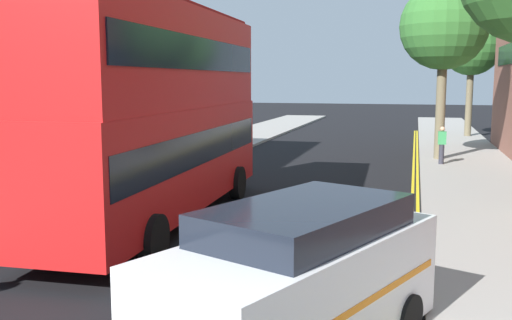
# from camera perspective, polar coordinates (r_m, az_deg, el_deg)

# --- Properties ---
(sidewalk_right) EXTENTS (4.00, 80.00, 0.14)m
(sidewalk_right) POSITION_cam_1_polar(r_m,az_deg,el_deg) (19.11, 21.89, -3.81)
(sidewalk_right) COLOR #9E9991
(sidewalk_right) RESTS_ON ground
(sidewalk_left) EXTENTS (4.00, 80.00, 0.14)m
(sidewalk_left) POSITION_cam_1_polar(r_m,az_deg,el_deg) (21.80, -14.43, -2.10)
(sidewalk_left) COLOR #9E9991
(sidewalk_left) RESTS_ON ground
(kerb_line_outer) EXTENTS (0.10, 56.00, 0.01)m
(kerb_line_outer) POSITION_cam_1_polar(r_m,az_deg,el_deg) (17.03, 15.57, -5.13)
(kerb_line_outer) COLOR yellow
(kerb_line_outer) RESTS_ON ground
(kerb_line_inner) EXTENTS (0.10, 56.00, 0.01)m
(kerb_line_inner) POSITION_cam_1_polar(r_m,az_deg,el_deg) (17.03, 15.03, -5.11)
(kerb_line_inner) COLOR yellow
(kerb_line_inner) RESTS_ON ground
(double_decker_bus_away) EXTENTS (3.10, 10.89, 5.64)m
(double_decker_bus_away) POSITION_cam_1_polar(r_m,az_deg,el_deg) (15.34, -9.63, 5.06)
(double_decker_bus_away) COLOR red
(double_decker_bus_away) RESTS_ON ground
(taxi_minivan) EXTENTS (3.59, 5.16, 2.12)m
(taxi_minivan) POSITION_cam_1_polar(r_m,az_deg,el_deg) (7.89, 3.84, -12.03)
(taxi_minivan) COLOR white
(taxi_minivan) RESTS_ON ground
(pedestrian_far) EXTENTS (0.34, 0.22, 1.62)m
(pedestrian_far) POSITION_cam_1_polar(r_m,az_deg,el_deg) (26.30, 17.75, 1.46)
(pedestrian_far) COLOR #2D2D38
(pedestrian_far) RESTS_ON sidewalk_right
(street_tree_near) EXTENTS (3.92, 3.92, 7.96)m
(street_tree_near) POSITION_cam_1_polar(r_m,az_deg,el_deg) (27.96, 17.94, 12.29)
(street_tree_near) COLOR #6B6047
(street_tree_near) RESTS_ON sidewalk_right
(street_tree_mid) EXTENTS (3.77, 3.77, 7.65)m
(street_tree_mid) POSITION_cam_1_polar(r_m,az_deg,el_deg) (40.15, 20.39, 10.38)
(street_tree_mid) COLOR #6B6047
(street_tree_mid) RESTS_ON sidewalk_right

